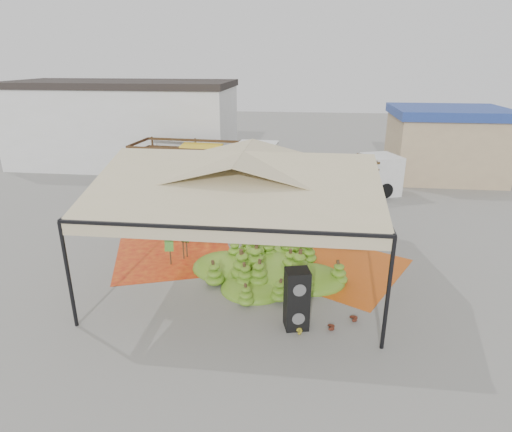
# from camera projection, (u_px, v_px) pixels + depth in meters

# --- Properties ---
(ground) EXTENTS (90.00, 90.00, 0.00)m
(ground) POSITION_uv_depth(u_px,v_px,m) (245.00, 266.00, 14.77)
(ground) COLOR slate
(ground) RESTS_ON ground
(canopy_tent) EXTENTS (8.10, 8.10, 4.00)m
(canopy_tent) POSITION_uv_depth(u_px,v_px,m) (244.00, 173.00, 13.63)
(canopy_tent) COLOR black
(canopy_tent) RESTS_ON ground
(building_white) EXTENTS (14.30, 6.30, 5.40)m
(building_white) POSITION_uv_depth(u_px,v_px,m) (124.00, 124.00, 27.98)
(building_white) COLOR silver
(building_white) RESTS_ON ground
(building_tan) EXTENTS (6.30, 5.30, 4.10)m
(building_tan) POSITION_uv_depth(u_px,v_px,m) (445.00, 143.00, 25.04)
(building_tan) COLOR tan
(building_tan) RESTS_ON ground
(tarp_left) EXTENTS (5.14, 5.02, 0.01)m
(tarp_left) POSITION_uv_depth(u_px,v_px,m) (174.00, 255.00, 15.60)
(tarp_left) COLOR #CF5E13
(tarp_left) RESTS_ON ground
(tarp_right) EXTENTS (5.36, 5.44, 0.01)m
(tarp_right) POSITION_uv_depth(u_px,v_px,m) (338.00, 267.00, 14.66)
(tarp_right) COLOR #C74F12
(tarp_right) RESTS_ON ground
(banana_heap) EXTENTS (5.55, 4.65, 1.15)m
(banana_heap) POSITION_uv_depth(u_px,v_px,m) (270.00, 260.00, 13.95)
(banana_heap) COLOR #44811B
(banana_heap) RESTS_ON ground
(hand_yellow_a) EXTENTS (0.49, 0.44, 0.18)m
(hand_yellow_a) POSITION_uv_depth(u_px,v_px,m) (246.00, 292.00, 12.93)
(hand_yellow_a) COLOR gold
(hand_yellow_a) RESTS_ON ground
(hand_yellow_b) EXTENTS (0.57, 0.53, 0.21)m
(hand_yellow_b) POSITION_uv_depth(u_px,v_px,m) (295.00, 331.00, 11.09)
(hand_yellow_b) COLOR gold
(hand_yellow_b) RESTS_ON ground
(hand_red_a) EXTENTS (0.46, 0.38, 0.21)m
(hand_red_a) POSITION_uv_depth(u_px,v_px,m) (328.00, 326.00, 11.29)
(hand_red_a) COLOR #5D1F15
(hand_red_a) RESTS_ON ground
(hand_red_b) EXTENTS (0.51, 0.43, 0.22)m
(hand_red_b) POSITION_uv_depth(u_px,v_px,m) (350.00, 318.00, 11.65)
(hand_red_b) COLOR #572214
(hand_red_b) RESTS_ON ground
(hand_green) EXTENTS (0.49, 0.47, 0.17)m
(hand_green) POSITION_uv_depth(u_px,v_px,m) (277.00, 285.00, 13.37)
(hand_green) COLOR #3A7A19
(hand_green) RESTS_ON ground
(hanging_bunches) EXTENTS (1.74, 0.24, 0.20)m
(hanging_bunches) POSITION_uv_depth(u_px,v_px,m) (294.00, 185.00, 14.79)
(hanging_bunches) COLOR #3D7217
(hanging_bunches) RESTS_ON ground
(speaker_stack) EXTENTS (0.72, 0.66, 1.68)m
(speaker_stack) POSITION_uv_depth(u_px,v_px,m) (297.00, 299.00, 11.15)
(speaker_stack) COLOR black
(speaker_stack) RESTS_ON ground
(banana_leaves) EXTENTS (0.96, 1.36, 3.70)m
(banana_leaves) POSITION_uv_depth(u_px,v_px,m) (177.00, 260.00, 15.23)
(banana_leaves) COLOR #317820
(banana_leaves) RESTS_ON ground
(vendor) EXTENTS (0.72, 0.50, 1.88)m
(vendor) POSITION_uv_depth(u_px,v_px,m) (311.00, 198.00, 18.89)
(vendor) COLOR gray
(vendor) RESTS_ON ground
(truck_left) EXTENTS (7.76, 3.21, 2.60)m
(truck_left) POSITION_uv_depth(u_px,v_px,m) (211.00, 161.00, 22.72)
(truck_left) COLOR #483518
(truck_left) RESTS_ON ground
(truck_right) EXTENTS (6.21, 4.02, 2.02)m
(truck_right) POSITION_uv_depth(u_px,v_px,m) (347.00, 172.00, 21.91)
(truck_right) COLOR #452F17
(truck_right) RESTS_ON ground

